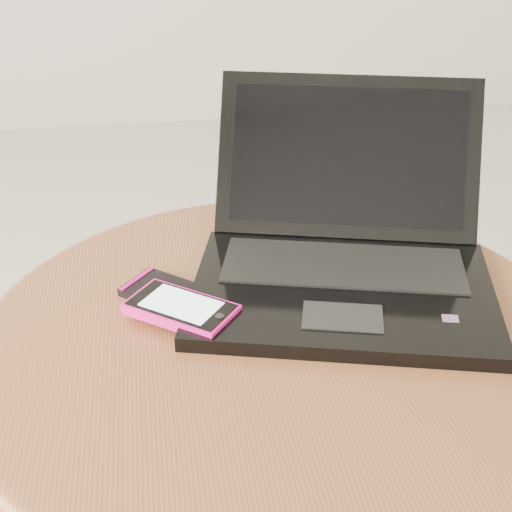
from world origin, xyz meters
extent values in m
cylinder|color=#5F2816|center=(0.06, -0.09, 0.25)|extent=(0.10, 0.10, 0.44)
cylinder|color=brown|center=(0.06, -0.09, 0.49)|extent=(0.61, 0.61, 0.03)
torus|color=brown|center=(0.06, -0.09, 0.49)|extent=(0.64, 0.64, 0.03)
cube|color=black|center=(0.13, -0.05, 0.51)|extent=(0.37, 0.30, 0.02)
cube|color=black|center=(0.15, -0.01, 0.52)|extent=(0.28, 0.16, 0.00)
cube|color=black|center=(0.12, -0.11, 0.52)|extent=(0.09, 0.07, 0.00)
cube|color=red|center=(0.23, -0.12, 0.52)|extent=(0.02, 0.02, 0.00)
cube|color=black|center=(0.18, 0.11, 0.61)|extent=(0.33, 0.18, 0.17)
cube|color=black|center=(0.17, 0.10, 0.61)|extent=(0.29, 0.15, 0.14)
cube|color=black|center=(-0.05, -0.02, 0.51)|extent=(0.12, 0.11, 0.01)
cube|color=#BD0C76|center=(-0.08, 0.01, 0.51)|extent=(0.04, 0.05, 0.00)
cube|color=#FF1891|center=(-0.04, -0.07, 0.52)|extent=(0.12, 0.11, 0.01)
cube|color=black|center=(-0.04, -0.07, 0.53)|extent=(0.11, 0.11, 0.00)
cube|color=silver|center=(-0.04, -0.07, 0.53)|extent=(0.09, 0.08, 0.00)
cylinder|color=black|center=(0.00, -0.09, 0.53)|extent=(0.01, 0.01, 0.00)
camera|label=1|loc=(-0.06, -0.70, 0.94)|focal=52.29mm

